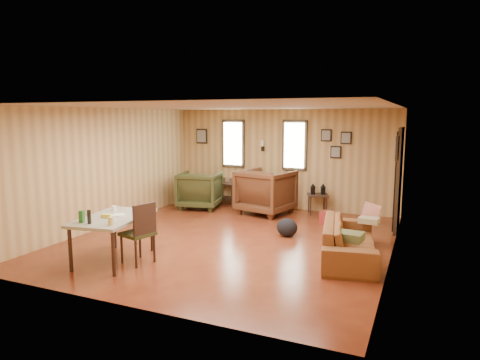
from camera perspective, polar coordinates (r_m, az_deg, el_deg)
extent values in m
cube|color=brown|center=(7.89, -1.17, -8.04)|extent=(5.50, 6.00, 0.02)
cube|color=#997C5B|center=(7.56, -1.23, 9.83)|extent=(5.50, 6.00, 0.02)
cube|color=tan|center=(10.42, 5.73, 2.77)|extent=(5.50, 0.02, 2.40)
cube|color=tan|center=(5.09, -15.51, -3.55)|extent=(5.50, 0.02, 2.40)
cube|color=tan|center=(9.13, -17.16, 1.61)|extent=(0.02, 6.00, 2.40)
cube|color=tan|center=(6.96, 19.93, -0.57)|extent=(0.02, 6.00, 2.40)
cube|color=black|center=(10.82, -0.89, 4.88)|extent=(0.60, 0.05, 1.20)
cube|color=#E0F2D1|center=(10.79, -0.98, 4.87)|extent=(0.48, 0.04, 1.06)
cube|color=black|center=(10.27, 7.29, 4.62)|extent=(0.60, 0.05, 1.20)
cube|color=#E0F2D1|center=(10.23, 7.23, 4.60)|extent=(0.48, 0.04, 1.06)
cube|color=black|center=(10.51, 3.05, 4.21)|extent=(0.07, 0.05, 0.12)
cylinder|color=silver|center=(10.44, 2.94, 4.90)|extent=(0.07, 0.07, 0.14)
cube|color=black|center=(8.92, 20.43, 0.00)|extent=(0.06, 1.00, 2.05)
cube|color=black|center=(8.92, 20.18, 0.02)|extent=(0.04, 0.82, 1.90)
cube|color=black|center=(10.07, 11.44, 5.87)|extent=(0.24, 0.04, 0.28)
cube|color=#9E998C|center=(10.04, 11.40, 5.86)|extent=(0.19, 0.02, 0.22)
cube|color=black|center=(9.99, 13.97, 5.48)|extent=(0.24, 0.04, 0.28)
cube|color=#9E998C|center=(9.96, 13.94, 5.47)|extent=(0.19, 0.02, 0.22)
cube|color=black|center=(10.05, 12.66, 3.65)|extent=(0.24, 0.04, 0.28)
cube|color=#9E998C|center=(10.02, 12.63, 3.64)|extent=(0.19, 0.02, 0.22)
cube|color=black|center=(11.21, -5.11, 5.84)|extent=(0.30, 0.04, 0.38)
cube|color=#9E998C|center=(11.19, -5.18, 5.84)|extent=(0.24, 0.02, 0.31)
cube|color=black|center=(7.75, 20.24, 4.02)|extent=(0.04, 0.34, 0.42)
cube|color=#9E998C|center=(7.75, 20.02, 4.03)|extent=(0.02, 0.27, 0.34)
imported|color=brown|center=(7.02, 14.38, -6.95)|extent=(0.94, 2.10, 0.79)
imported|color=#552E19|center=(9.86, 3.48, -1.26)|extent=(1.30, 1.25, 1.13)
imported|color=#333618|center=(10.47, -5.38, -1.12)|extent=(1.12, 1.07, 0.98)
cube|color=#331F16|center=(10.93, -1.66, -0.44)|extent=(0.56, 0.52, 0.04)
cube|color=#331F16|center=(10.99, -1.65, -2.30)|extent=(0.51, 0.47, 0.03)
cylinder|color=#331F16|center=(10.91, -3.18, -1.91)|extent=(0.04, 0.04, 0.53)
cylinder|color=#331F16|center=(10.70, -1.09, -2.11)|extent=(0.04, 0.04, 0.53)
cylinder|color=#331F16|center=(11.25, -2.18, -1.59)|extent=(0.04, 0.04, 0.53)
cylinder|color=#331F16|center=(11.04, -0.14, -1.78)|extent=(0.04, 0.04, 0.53)
cube|color=#4B3E32|center=(10.97, -2.20, 0.03)|extent=(0.10, 0.03, 0.13)
cube|color=#4B3E32|center=(10.87, -1.21, -0.07)|extent=(0.09, 0.02, 0.12)
cube|color=#331F16|center=(9.96, 10.33, -1.98)|extent=(0.57, 0.57, 0.04)
cylinder|color=#331F16|center=(9.81, 9.40, -3.45)|extent=(0.04, 0.04, 0.45)
cylinder|color=#331F16|center=(9.86, 11.46, -3.44)|extent=(0.04, 0.04, 0.45)
cylinder|color=#331F16|center=(10.16, 9.16, -3.03)|extent=(0.04, 0.04, 0.45)
cylinder|color=#331F16|center=(10.20, 11.15, -3.03)|extent=(0.04, 0.04, 0.45)
cube|color=black|center=(9.93, 9.68, -1.42)|extent=(0.13, 0.13, 0.16)
cone|color=black|center=(9.91, 9.70, -0.71)|extent=(0.17, 0.17, 0.09)
cube|color=black|center=(9.96, 11.00, -1.43)|extent=(0.13, 0.13, 0.16)
cone|color=black|center=(9.94, 11.02, -0.72)|extent=(0.17, 0.17, 0.09)
cube|color=maroon|center=(9.14, 11.89, -4.98)|extent=(0.42, 0.34, 0.27)
ellipsoid|color=black|center=(8.10, 6.28, -6.31)|extent=(0.45, 0.38, 0.34)
cube|color=#4C532E|center=(6.55, 14.40, -7.29)|extent=(0.42, 0.35, 0.13)
cube|color=red|center=(7.90, 17.11, -4.09)|extent=(0.35, 0.12, 0.34)
cube|color=#988967|center=(7.69, 16.82, -5.16)|extent=(0.35, 0.28, 0.10)
cube|color=gray|center=(6.90, -16.57, -4.88)|extent=(1.03, 1.49, 0.05)
cylinder|color=#331F16|center=(6.70, -21.69, -8.62)|extent=(0.06, 0.06, 0.66)
cylinder|color=#331F16|center=(6.33, -16.51, -9.38)|extent=(0.06, 0.06, 0.66)
cylinder|color=#331F16|center=(7.66, -16.39, -6.25)|extent=(0.06, 0.06, 0.66)
cylinder|color=#331F16|center=(7.33, -11.67, -6.74)|extent=(0.06, 0.06, 0.66)
cylinder|color=white|center=(6.57, -16.59, -4.97)|extent=(0.08, 0.08, 0.08)
cylinder|color=white|center=(7.30, -16.46, -3.64)|extent=(0.08, 0.08, 0.08)
cube|color=#225E26|center=(6.65, -20.34, -4.60)|extent=(0.07, 0.07, 0.17)
cylinder|color=black|center=(6.53, -19.47, -4.65)|extent=(0.06, 0.06, 0.20)
cylinder|color=gold|center=(6.38, -16.89, -5.26)|extent=(0.08, 0.08, 0.11)
cylinder|color=white|center=(6.95, -15.86, -4.49)|extent=(0.21, 0.21, 0.02)
cube|color=yellow|center=(6.84, -17.31, -4.60)|extent=(0.17, 0.10, 0.06)
cube|color=#333618|center=(6.76, -13.50, -6.98)|extent=(0.53, 0.53, 0.05)
cube|color=#331F16|center=(6.56, -12.60, -5.13)|extent=(0.15, 0.40, 0.47)
cylinder|color=#331F16|center=(6.86, -15.49, -8.86)|extent=(0.05, 0.05, 0.45)
cylinder|color=#331F16|center=(6.59, -13.70, -9.51)|extent=(0.05, 0.05, 0.45)
cylinder|color=#331F16|center=(7.06, -13.18, -8.28)|extent=(0.05, 0.05, 0.45)
cylinder|color=#331F16|center=(6.80, -11.36, -8.88)|extent=(0.05, 0.05, 0.45)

